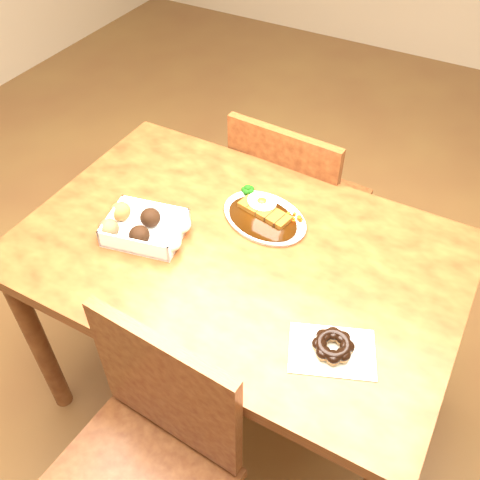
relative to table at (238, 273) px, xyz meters
The scene contains 7 objects.
ground 0.65m from the table, ahead, with size 6.00×6.00×0.00m, color brown.
table is the anchor object (origin of this frame).
chair_far 0.56m from the table, 95.97° to the left, with size 0.44×0.44×0.87m.
chair_near 0.56m from the table, 86.79° to the right, with size 0.45×0.45×0.87m.
katsu_curry_plate 0.18m from the table, 87.90° to the left, with size 0.30×0.25×0.05m.
donut_box 0.29m from the table, 163.68° to the right, with size 0.25×0.20×0.06m.
pon_de_ring 0.41m from the table, 27.56° to the right, with size 0.23×0.20×0.04m.
Camera 1 is at (0.49, -0.89, 1.79)m, focal length 40.00 mm.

